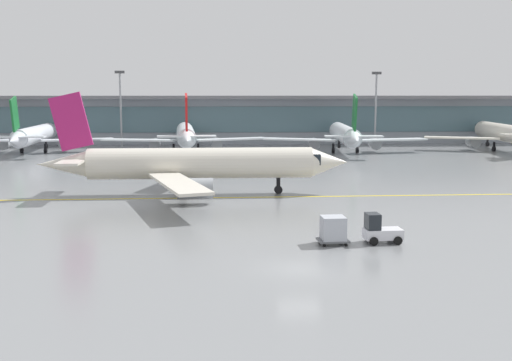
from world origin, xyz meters
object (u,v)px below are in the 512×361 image
Objects in this scene: apron_light_mast_1 at (121,105)px; apron_light_mast_2 at (376,105)px; taxiing_regional_jet at (197,164)px; gate_airplane_4 at (504,133)px; gate_airplane_1 at (35,135)px; gate_airplane_2 at (186,135)px; gate_airplane_3 at (345,135)px; cargo_dolly_lead at (333,229)px; baggage_tug at (380,230)px.

apron_light_mast_1 reaches higher than apron_light_mast_2.
gate_airplane_4 is at bearing 39.56° from taxiing_regional_jet.
gate_airplane_1 is 26.13m from gate_airplane_2.
apron_light_mast_1 is at bearing 105.58° from taxiing_regional_jet.
gate_airplane_2 is (26.07, -1.73, 0.13)m from gate_airplane_1.
gate_airplane_1 is 2.08× the size of apron_light_mast_2.
gate_airplane_1 is at bearing 93.99° from gate_airplane_4.
apron_light_mast_1 is at bearing 77.17° from gate_airplane_3.
cargo_dolly_lead is (14.00, -65.61, -2.00)m from gate_airplane_2.
gate_airplane_1 is 13.47× the size of cargo_dolly_lead.
apron_light_mast_2 is (31.91, 55.27, 4.63)m from taxiing_regional_jet.
cargo_dolly_lead is 81.70m from apron_light_mast_1.
apron_light_mast_1 is 1.01× the size of apron_light_mast_2.
gate_airplane_2 is 2.18× the size of apron_light_mast_2.
gate_airplane_4 is at bearing -82.69° from gate_airplane_3.
gate_airplane_4 is at bearing -93.61° from gate_airplane_1.
taxiing_regional_jet is at bearing -73.43° from apron_light_mast_1.
gate_airplane_4 is at bearing -8.84° from apron_light_mast_1.
apron_light_mast_2 is (61.79, 9.10, 4.83)m from gate_airplane_1.
gate_airplane_3 is at bearing -124.89° from apron_light_mast_2.
gate_airplane_2 reaches higher than baggage_tug.
cargo_dolly_lead is at bearing -105.86° from apron_light_mast_2.
gate_airplane_1 is 17.08m from apron_light_mast_1.
apron_light_mast_1 is at bearing -57.09° from gate_airplane_1.
gate_airplane_2 is 17.70m from apron_light_mast_1.
gate_airplane_1 is 78.38m from cargo_dolly_lead.
taxiing_regional_jet is (-23.63, -43.40, 0.10)m from gate_airplane_3.
taxiing_regional_jet is (3.81, -44.44, 0.07)m from gate_airplane_2.
apron_light_mast_1 is 48.49m from apron_light_mast_2.
gate_airplane_4 reaches higher than cargo_dolly_lead.
gate_airplane_1 is 0.96× the size of gate_airplane_2.
gate_airplane_4 is (82.42, -1.20, 0.13)m from gate_airplane_1.
apron_light_mast_2 is (35.72, 10.83, 4.70)m from gate_airplane_2.
apron_light_mast_1 is (-40.22, 12.32, 4.79)m from gate_airplane_3.
cargo_dolly_lead is 79.75m from apron_light_mast_2.
taxiing_regional_jet is (29.88, -46.16, 0.20)m from gate_airplane_1.
cargo_dolly_lead is at bearing -65.29° from taxiing_regional_jet.
gate_airplane_2 is 1.00× the size of gate_airplane_4.
taxiing_regional_jet is at bearing 119.66° from baggage_tug.
apron_light_mast_2 is at bearing 68.30° from gate_airplane_4.
cargo_dolly_lead is (-13.44, -64.57, -1.97)m from gate_airplane_3.
gate_airplane_3 is 42.33m from apron_light_mast_1.
gate_airplane_4 reaches higher than gate_airplane_3.
taxiing_regional_jet is 23.59m from cargo_dolly_lead.
gate_airplane_3 is 0.97× the size of taxiing_regional_jet.
baggage_tug is 0.19× the size of apron_light_mast_1.
apron_light_mast_1 is (-26.78, 76.89, 6.76)m from cargo_dolly_lead.
apron_light_mast_2 is at bearing -77.37° from gate_airplane_2.
apron_light_mast_1 reaches higher than gate_airplane_1.
taxiing_regional_jet is at bearing 112.63° from cargo_dolly_lead.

